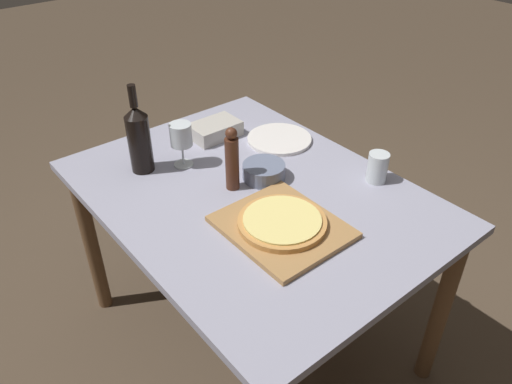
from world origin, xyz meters
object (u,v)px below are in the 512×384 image
(wine_bottle, at_px, (139,138))
(wine_glass, at_px, (181,136))
(pepper_mill, at_px, (232,160))
(small_bowl, at_px, (264,171))
(pizza, at_px, (282,222))

(wine_bottle, xyz_separation_m, wine_glass, (0.13, -0.07, -0.01))
(wine_bottle, xyz_separation_m, pepper_mill, (0.18, -0.30, -0.02))
(wine_bottle, xyz_separation_m, small_bowl, (0.30, -0.32, -0.10))
(small_bowl, bearing_deg, wine_bottle, 133.28)
(wine_glass, bearing_deg, small_bowl, -55.98)
(wine_glass, bearing_deg, pepper_mill, -77.38)
(wine_glass, bearing_deg, pizza, -86.43)
(pizza, xyz_separation_m, wine_bottle, (-0.16, 0.58, 0.10))
(pizza, relative_size, wine_bottle, 0.84)
(pizza, bearing_deg, wine_bottle, 105.70)
(wine_bottle, bearing_deg, wine_glass, -26.85)
(pepper_mill, xyz_separation_m, wine_glass, (-0.05, 0.23, 0.01))
(pizza, distance_m, pepper_mill, 0.29)
(wine_bottle, height_order, small_bowl, wine_bottle)
(pizza, bearing_deg, pepper_mill, 85.82)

